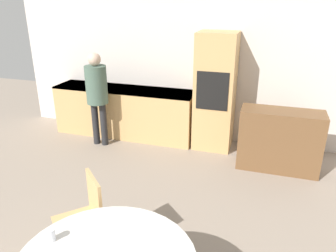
{
  "coord_description": "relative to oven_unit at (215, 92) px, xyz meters",
  "views": [
    {
      "loc": [
        1.03,
        -0.08,
        2.41
      ],
      "look_at": [
        0.03,
        3.06,
        1.1
      ],
      "focal_mm": 35.0,
      "sensor_mm": 36.0,
      "label": 1
    }
  ],
  "objects": [
    {
      "name": "cup",
      "position": [
        -0.56,
        -3.58,
        -0.15
      ],
      "size": [
        0.06,
        0.06,
        0.1
      ],
      "color": "silver",
      "rests_on": "dining_table"
    },
    {
      "name": "oven_unit",
      "position": [
        0.0,
        0.0,
        0.0
      ],
      "size": [
        0.62,
        0.59,
        1.91
      ],
      "color": "tan",
      "rests_on": "ground_plane"
    },
    {
      "name": "person_standing",
      "position": [
        -1.87,
        -0.52,
        0.02
      ],
      "size": [
        0.35,
        0.35,
        1.58
      ],
      "color": "#262628",
      "rests_on": "ground_plane"
    },
    {
      "name": "kitchen_counter",
      "position": [
        -1.63,
        -0.01,
        -0.5
      ],
      "size": [
        2.56,
        0.6,
        0.89
      ],
      "color": "tan",
      "rests_on": "ground_plane"
    },
    {
      "name": "wall_back",
      "position": [
        -0.2,
        0.34,
        0.35
      ],
      "size": [
        7.11,
        0.05,
        2.6
      ],
      "color": "silver",
      "rests_on": "ground_plane"
    },
    {
      "name": "chair_far_left",
      "position": [
        -0.67,
        -2.97,
        -0.44
      ],
      "size": [
        0.57,
        0.57,
        0.89
      ],
      "rotation": [
        0.0,
        0.0,
        5.52
      ],
      "color": "tan",
      "rests_on": "ground_plane"
    },
    {
      "name": "sideboard",
      "position": [
        1.06,
        -0.51,
        -0.5
      ],
      "size": [
        1.15,
        0.45,
        0.91
      ],
      "color": "brown",
      "rests_on": "ground_plane"
    }
  ]
}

